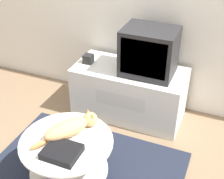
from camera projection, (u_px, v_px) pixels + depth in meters
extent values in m
plane|color=#7F664C|center=(81.00, 179.00, 2.61)|extent=(12.00, 12.00, 0.00)
cube|color=#1E2333|center=(81.00, 178.00, 2.60)|extent=(1.60, 1.27, 0.02)
cube|color=silver|center=(129.00, 92.00, 3.23)|extent=(1.12, 0.53, 0.54)
cube|color=silver|center=(120.00, 101.00, 3.00)|extent=(0.50, 0.01, 0.15)
cube|color=#232326|center=(149.00, 51.00, 2.91)|extent=(0.50, 0.39, 0.45)
cube|color=black|center=(143.00, 59.00, 2.76)|extent=(0.43, 0.01, 0.35)
cube|color=black|center=(88.00, 59.00, 3.18)|extent=(0.09, 0.09, 0.09)
cylinder|color=#B2B2B7|center=(70.00, 178.00, 2.58)|extent=(0.30, 0.30, 0.01)
cylinder|color=#B7B7BC|center=(68.00, 161.00, 2.48)|extent=(0.04, 0.04, 0.40)
cylinder|color=silver|center=(69.00, 169.00, 2.52)|extent=(0.63, 0.63, 0.01)
cylinder|color=silver|center=(66.00, 142.00, 2.36)|extent=(0.72, 0.72, 0.02)
cube|color=tan|center=(83.00, 161.00, 2.57)|extent=(0.20, 0.18, 0.03)
cube|color=#51387A|center=(53.00, 173.00, 2.47)|extent=(0.16, 0.11, 0.01)
cube|color=black|center=(62.00, 152.00, 2.22)|extent=(0.26, 0.22, 0.05)
ellipsoid|color=tan|center=(66.00, 129.00, 2.37)|extent=(0.32, 0.39, 0.13)
sphere|color=tan|center=(90.00, 119.00, 2.48)|extent=(0.12, 0.12, 0.12)
cone|color=#D18447|center=(88.00, 111.00, 2.47)|extent=(0.04, 0.04, 0.04)
cone|color=#D18447|center=(92.00, 115.00, 2.43)|extent=(0.04, 0.04, 0.04)
ellipsoid|color=#D18447|center=(39.00, 145.00, 2.28)|extent=(0.11, 0.14, 0.04)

